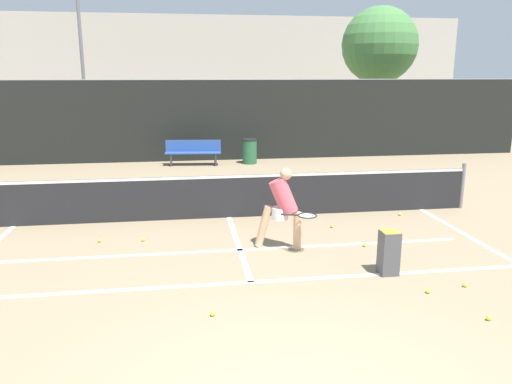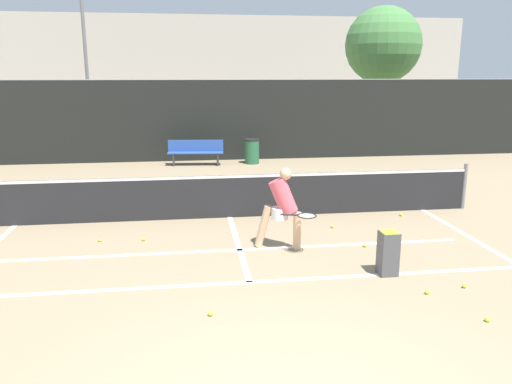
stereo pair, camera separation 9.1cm
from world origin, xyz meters
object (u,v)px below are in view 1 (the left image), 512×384
Objects in this scene: parked_car at (153,133)px; courtside_bench at (193,151)px; trash_bin at (250,151)px; player_practicing at (283,206)px; ball_hopper at (389,252)px.

courtside_bench is at bearing -72.13° from parked_car.
courtside_bench is 5.18m from parked_car.
courtside_bench is at bearing -178.99° from trash_bin.
player_practicing is at bearing -77.70° from parked_car.
player_practicing is at bearing -93.82° from trash_bin.
trash_bin is (1.96, 0.03, -0.04)m from courtside_bench.
ball_hopper is 0.16× the size of parked_car.
parked_car is (-2.97, 13.61, -0.22)m from player_practicing.
trash_bin is (0.58, 8.72, -0.37)m from player_practicing.
player_practicing is 0.78× the size of courtside_bench.
player_practicing reaches higher than courtside_bench.
player_practicing reaches higher than parked_car.
parked_car is (-4.40, 15.02, 0.21)m from ball_hopper.
courtside_bench is at bearing 105.55° from ball_hopper.
trash_bin is at bearing 6.46° from courtside_bench.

